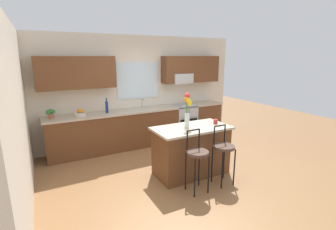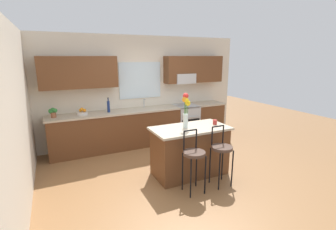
# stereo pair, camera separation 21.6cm
# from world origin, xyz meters

# --- Properties ---
(ground_plane) EXTENTS (14.00, 14.00, 0.00)m
(ground_plane) POSITION_xyz_m (0.00, 0.00, 0.00)
(ground_plane) COLOR olive
(wall_left) EXTENTS (0.12, 4.60, 2.70)m
(wall_left) POSITION_xyz_m (-2.56, 0.30, 1.35)
(wall_left) COLOR beige
(wall_left) RESTS_ON ground
(back_wall_assembly) EXTENTS (5.60, 0.50, 2.70)m
(back_wall_assembly) POSITION_xyz_m (0.02, 1.99, 1.50)
(back_wall_assembly) COLOR beige
(back_wall_assembly) RESTS_ON ground
(counter_run) EXTENTS (4.56, 0.64, 0.92)m
(counter_run) POSITION_xyz_m (0.00, 1.70, 0.47)
(counter_run) COLOR brown
(counter_run) RESTS_ON ground
(sink_faucet) EXTENTS (0.02, 0.13, 0.23)m
(sink_faucet) POSITION_xyz_m (0.04, 1.84, 1.06)
(sink_faucet) COLOR #B7BABC
(sink_faucet) RESTS_ON counter_run
(oven_range) EXTENTS (0.60, 0.64, 0.92)m
(oven_range) POSITION_xyz_m (1.15, 1.68, 0.46)
(oven_range) COLOR #B7BABC
(oven_range) RESTS_ON ground
(kitchen_island) EXTENTS (1.43, 0.76, 0.92)m
(kitchen_island) POSITION_xyz_m (0.18, -0.21, 0.46)
(kitchen_island) COLOR brown
(kitchen_island) RESTS_ON ground
(bar_stool_near) EXTENTS (0.36, 0.36, 1.04)m
(bar_stool_near) POSITION_xyz_m (-0.09, -0.80, 0.64)
(bar_stool_near) COLOR black
(bar_stool_near) RESTS_ON ground
(bar_stool_middle) EXTENTS (0.36, 0.36, 1.04)m
(bar_stool_middle) POSITION_xyz_m (0.46, -0.80, 0.64)
(bar_stool_middle) COLOR black
(bar_stool_middle) RESTS_ON ground
(flower_vase) EXTENTS (0.16, 0.14, 0.64)m
(flower_vase) POSITION_xyz_m (0.10, -0.18, 1.30)
(flower_vase) COLOR silver
(flower_vase) RESTS_ON kitchen_island
(mug_ceramic) EXTENTS (0.08, 0.08, 0.09)m
(mug_ceramic) POSITION_xyz_m (0.72, -0.24, 0.97)
(mug_ceramic) COLOR #A52D28
(mug_ceramic) RESTS_ON kitchen_island
(fruit_bowl_oranges) EXTENTS (0.24, 0.24, 0.16)m
(fruit_bowl_oranges) POSITION_xyz_m (-1.49, 1.70, 0.97)
(fruit_bowl_oranges) COLOR silver
(fruit_bowl_oranges) RESTS_ON counter_run
(bottle_olive_oil) EXTENTS (0.06, 0.06, 0.35)m
(bottle_olive_oil) POSITION_xyz_m (-0.90, 1.70, 1.06)
(bottle_olive_oil) COLOR navy
(bottle_olive_oil) RESTS_ON counter_run
(potted_plant_small) EXTENTS (0.18, 0.12, 0.21)m
(potted_plant_small) POSITION_xyz_m (-2.08, 1.70, 1.04)
(potted_plant_small) COLOR #9E5B3D
(potted_plant_small) RESTS_ON counter_run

